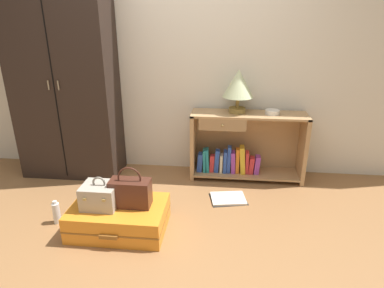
% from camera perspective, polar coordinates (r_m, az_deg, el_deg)
% --- Properties ---
extents(ground_plane, '(9.00, 9.00, 0.00)m').
position_cam_1_polar(ground_plane, '(2.68, -7.34, -16.96)').
color(ground_plane, olive).
extents(back_wall, '(6.40, 0.10, 2.60)m').
position_cam_1_polar(back_wall, '(3.60, -2.79, 15.64)').
color(back_wall, silver).
rests_on(back_wall, ground_plane).
extents(wardrobe, '(1.03, 0.47, 2.05)m').
position_cam_1_polar(wardrobe, '(3.70, -21.07, 10.12)').
color(wardrobe, black).
rests_on(wardrobe, ground_plane).
extents(bookshelf, '(1.18, 0.35, 0.72)m').
position_cam_1_polar(bookshelf, '(3.56, 8.63, -0.58)').
color(bookshelf, tan).
rests_on(bookshelf, ground_plane).
extents(table_lamp, '(0.31, 0.31, 0.44)m').
position_cam_1_polar(table_lamp, '(3.39, 7.98, 10.06)').
color(table_lamp, olive).
rests_on(table_lamp, bookshelf).
extents(bowl, '(0.14, 0.14, 0.04)m').
position_cam_1_polar(bowl, '(3.45, 13.67, 5.35)').
color(bowl, silver).
rests_on(bowl, bookshelf).
extents(suitcase_large, '(0.77, 0.53, 0.22)m').
position_cam_1_polar(suitcase_large, '(2.83, -12.40, -12.20)').
color(suitcase_large, orange).
rests_on(suitcase_large, ground_plane).
extents(train_case, '(0.27, 0.25, 0.26)m').
position_cam_1_polar(train_case, '(2.75, -15.50, -8.49)').
color(train_case, '#A89E8E').
rests_on(train_case, suitcase_large).
extents(handbag, '(0.32, 0.15, 0.34)m').
position_cam_1_polar(handbag, '(2.70, -10.55, -8.16)').
color(handbag, '#472319').
rests_on(handbag, suitcase_large).
extents(bottle, '(0.06, 0.06, 0.21)m').
position_cam_1_polar(bottle, '(3.07, -22.29, -10.88)').
color(bottle, white).
rests_on(bottle, ground_plane).
extents(open_book_on_floor, '(0.39, 0.33, 0.02)m').
position_cam_1_polar(open_book_on_floor, '(3.24, 6.24, -9.32)').
color(open_book_on_floor, white).
rests_on(open_book_on_floor, ground_plane).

